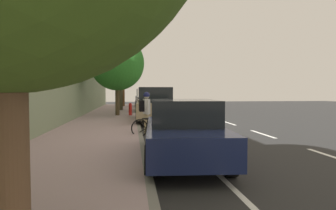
# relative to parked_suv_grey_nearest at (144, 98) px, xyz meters

# --- Properties ---
(ground) EXTENTS (66.61, 66.61, 0.00)m
(ground) POSITION_rel_parked_suv_grey_nearest_xyz_m (-0.97, 14.85, -1.03)
(ground) COLOR #292929
(sidewalk) EXTENTS (3.56, 41.63, 0.13)m
(sidewalk) POSITION_rel_parked_suv_grey_nearest_xyz_m (2.86, 14.85, -0.96)
(sidewalk) COLOR #B2959E
(sidewalk) RESTS_ON ground
(curb_edge) EXTENTS (0.16, 41.63, 0.13)m
(curb_edge) POSITION_rel_parked_suv_grey_nearest_xyz_m (1.00, 14.85, -0.96)
(curb_edge) COLOR gray
(curb_edge) RESTS_ON ground
(lane_stripe_centre) EXTENTS (0.14, 40.00, 0.01)m
(lane_stripe_centre) POSITION_rel_parked_suv_grey_nearest_xyz_m (-3.95, 14.03, -1.02)
(lane_stripe_centre) COLOR white
(lane_stripe_centre) RESTS_ON ground
(lane_stripe_bike_edge) EXTENTS (0.12, 41.63, 0.01)m
(lane_stripe_bike_edge) POSITION_rel_parked_suv_grey_nearest_xyz_m (-0.47, 14.85, -1.02)
(lane_stripe_bike_edge) COLOR white
(lane_stripe_bike_edge) RESTS_ON ground
(building_facade) EXTENTS (0.50, 41.63, 6.61)m
(building_facade) POSITION_rel_parked_suv_grey_nearest_xyz_m (4.89, 14.85, 2.28)
(building_facade) COLOR gray
(building_facade) RESTS_ON ground
(parked_suv_grey_nearest) EXTENTS (1.98, 4.70, 1.99)m
(parked_suv_grey_nearest) POSITION_rel_parked_suv_grey_nearest_xyz_m (0.00, 0.00, 0.00)
(parked_suv_grey_nearest) COLOR slate
(parked_suv_grey_nearest) RESTS_ON ground
(parked_suv_black_second) EXTENTS (2.09, 4.76, 1.99)m
(parked_suv_black_second) POSITION_rel_parked_suv_grey_nearest_xyz_m (-0.03, 7.12, 0.00)
(parked_suv_black_second) COLOR black
(parked_suv_black_second) RESTS_ON ground
(parked_pickup_tan_mid) EXTENTS (2.18, 5.37, 1.95)m
(parked_pickup_tan_mid) POSITION_rel_parked_suv_grey_nearest_xyz_m (0.05, 15.33, -0.13)
(parked_pickup_tan_mid) COLOR tan
(parked_pickup_tan_mid) RESTS_ON ground
(parked_sedan_dark_blue_far) EXTENTS (2.06, 4.51, 1.52)m
(parked_sedan_dark_blue_far) POSITION_rel_parked_suv_grey_nearest_xyz_m (0.06, 24.48, -0.27)
(parked_sedan_dark_blue_far) COLOR navy
(parked_sedan_dark_blue_far) RESTS_ON ground
(bicycle_at_curb) EXTENTS (1.65, 0.64, 0.74)m
(bicycle_at_curb) POSITION_rel_parked_suv_grey_nearest_xyz_m (0.54, 20.32, -0.66)
(bicycle_at_curb) COLOR black
(bicycle_at_curb) RESTS_ON ground
(cyclist_with_backpack) EXTENTS (0.45, 0.61, 1.71)m
(cyclist_with_backpack) POSITION_rel_parked_suv_grey_nearest_xyz_m (0.76, 19.87, 0.02)
(cyclist_with_backpack) COLOR #C6B284
(cyclist_with_backpack) RESTS_ON ground
(street_tree_near_cyclist) EXTENTS (2.53, 2.53, 5.24)m
(street_tree_near_cyclist) POSITION_rel_parked_suv_grey_nearest_xyz_m (2.30, -1.06, 3.22)
(street_tree_near_cyclist) COLOR brown
(street_tree_near_cyclist) RESTS_ON sidewalk
(street_tree_mid_block) EXTENTS (2.82, 2.82, 5.42)m
(street_tree_mid_block) POSITION_rel_parked_suv_grey_nearest_xyz_m (2.30, 5.91, 3.33)
(street_tree_mid_block) COLOR #4B452F
(street_tree_mid_block) RESTS_ON sidewalk
(street_tree_far_end) EXTENTS (3.63, 3.63, 5.36)m
(street_tree_far_end) POSITION_rel_parked_suv_grey_nearest_xyz_m (2.30, 11.60, 2.61)
(street_tree_far_end) COLOR #4C3E27
(street_tree_far_end) RESTS_ON sidewalk
(fire_hydrant) EXTENTS (0.22, 0.22, 0.84)m
(fire_hydrant) POSITION_rel_parked_suv_grey_nearest_xyz_m (1.43, 11.73, -0.47)
(fire_hydrant) COLOR red
(fire_hydrant) RESTS_ON sidewalk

